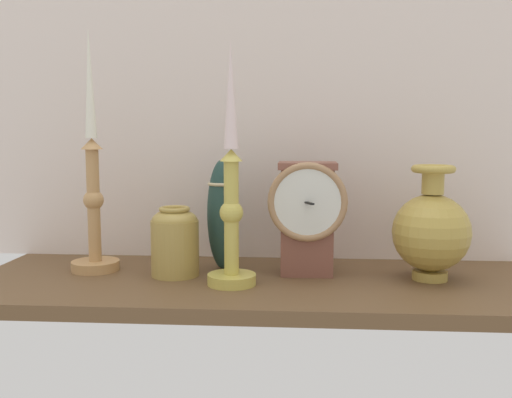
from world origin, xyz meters
TOP-DOWN VIEW (x-y plane):
  - ground_plane at (0.00, 0.00)cm, footprint 100.00×36.00cm
  - back_wall at (0.00, 18.50)cm, footprint 120.00×2.00cm
  - mantel_clock at (8.48, 4.12)cm, footprint 13.81×10.77cm
  - candlestick_tall_left at (-4.11, -4.08)cm, footprint 8.16×8.16cm
  - candlestick_tall_center at (-30.38, 4.06)cm, footprint 8.74×8.74cm
  - brass_vase_bulbous at (29.71, 1.69)cm, footprint 13.29×13.29cm
  - brass_vase_jar at (-14.86, 1.42)cm, footprint 8.47×8.47cm
  - tall_ceramic_vase at (-7.03, 7.06)cm, footprint 5.77×5.77cm

SIDE VIEW (x-z plane):
  - ground_plane at x=0.00cm, z-range -2.40..0.00cm
  - brass_vase_jar at x=-14.86cm, z-range 0.26..12.61cm
  - brass_vase_bulbous at x=29.71cm, z-range -1.33..18.53cm
  - tall_ceramic_vase at x=-7.03cm, z-range 0.15..20.63cm
  - mantel_clock at x=8.48cm, z-range 0.59..20.93cm
  - candlestick_tall_left at x=-4.11cm, z-range -6.21..33.98cm
  - candlestick_tall_center at x=-30.38cm, z-range -8.04..35.88cm
  - back_wall at x=0.00cm, z-range 0.00..65.00cm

